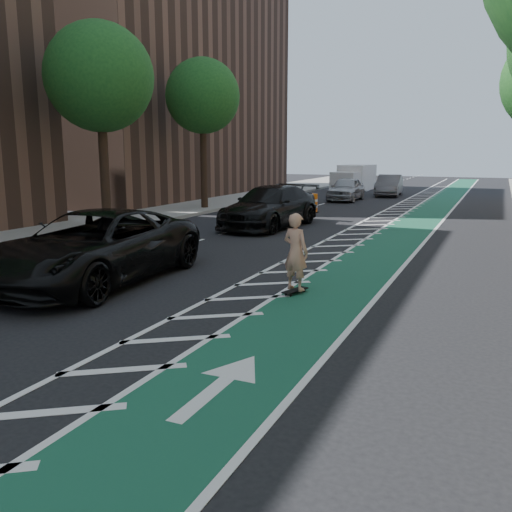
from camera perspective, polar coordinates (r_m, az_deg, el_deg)
The scene contains 18 objects.
ground at distance 11.08m, azimuth -11.12°, elevation -5.32°, with size 120.00×120.00×0.00m, color black.
bike_lane at distance 19.16m, azimuth 14.21°, elevation 1.47°, with size 2.00×90.00×0.01m, color #17533C.
buffer_strip at distance 19.47m, azimuth 9.87°, elevation 1.79°, with size 1.40×90.00×0.01m, color silver.
sidewalk_left at distance 24.56m, azimuth -15.86°, elevation 3.59°, with size 5.00×90.00×0.15m, color gray.
curb_left at distance 23.07m, azimuth -11.18°, elevation 3.36°, with size 0.12×90.00×0.16m, color gray.
building_left_far at distance 40.78m, azimuth -12.39°, elevation 19.14°, with size 14.00×22.00×18.00m, color brown.
tree_l_c at distance 21.98m, azimuth -16.81°, elevation 17.62°, with size 4.20×4.20×7.90m.
tree_l_d at distance 28.52m, azimuth -5.84°, elevation 16.40°, with size 4.20×4.20×7.90m.
skateboard at distance 11.87m, azimuth 4.14°, elevation -3.64°, with size 0.40×0.74×0.10m.
skateboarder at distance 11.69m, azimuth 4.20°, elevation 0.44°, with size 0.61×0.40×1.68m, color tan.
suv_near at distance 13.30m, azimuth -16.63°, elevation 0.91°, with size 2.82×6.11×1.70m, color black.
suv_far at distance 22.11m, azimuth 1.49°, elevation 5.20°, with size 2.33×5.74×1.67m, color black.
car_silver at distance 34.51m, azimuth 9.46°, elevation 6.98°, with size 1.71×4.26×1.45m, color #A2A3A7.
car_grey at distance 38.78m, azimuth 13.83°, elevation 7.24°, with size 1.53×4.38×1.44m, color slate.
box_truck at distance 44.06m, azimuth 10.26°, elevation 8.03°, with size 2.69×4.93×1.96m.
barrel_a at distance 16.08m, azimuth -14.77°, elevation 1.02°, with size 0.60×0.60×0.81m.
barrel_b at distance 20.63m, azimuth 1.12°, elevation 3.76°, with size 0.73×0.73×0.99m.
barrel_c at distance 27.62m, azimuth 5.92°, elevation 5.51°, with size 0.69×0.69×0.94m.
Camera 1 is at (6.21, -8.64, 3.08)m, focal length 38.00 mm.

